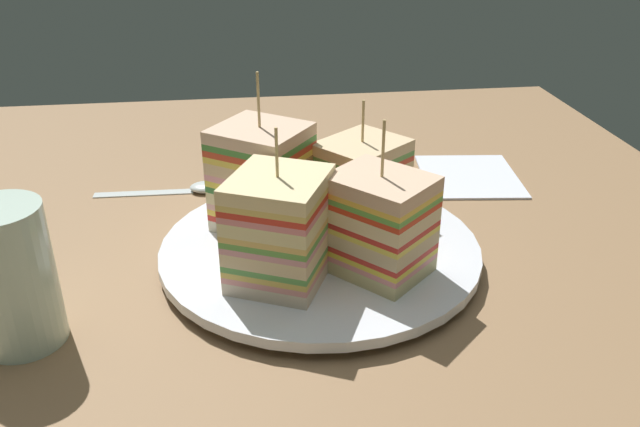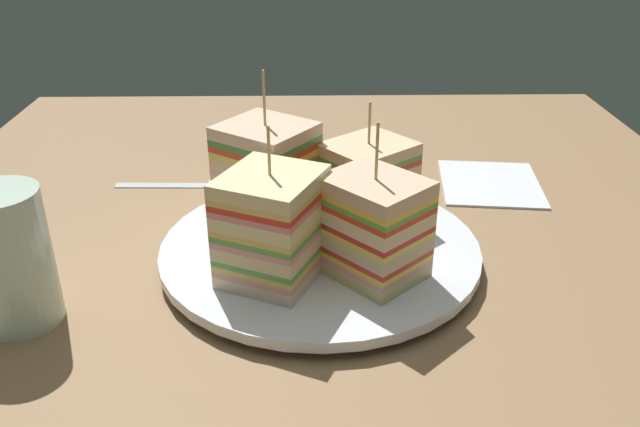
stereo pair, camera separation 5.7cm
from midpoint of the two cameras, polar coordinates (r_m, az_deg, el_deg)
The scene contains 9 objects.
ground_plane at distance 59.29cm, azimuth 2.74°, elevation -4.85°, with size 101.18×86.69×1.80cm, color #916D4A.
plate at distance 58.32cm, azimuth 2.78°, elevation -3.27°, with size 28.22×28.22×1.64cm.
sandwich_wedge_0 at distance 59.56cm, azimuth -1.89°, elevation 3.29°, with size 10.07×10.21×14.46cm.
sandwich_wedge_1 at distance 51.31cm, azimuth -1.06°, elevation -1.23°, with size 9.77×9.43×12.79cm.
sandwich_wedge_2 at distance 52.24cm, azimuth 7.75°, elevation -1.29°, with size 9.74×9.66×12.93cm.
sandwich_wedge_3 at distance 60.75cm, azimuth 6.78°, elevation 2.61°, with size 9.65×9.84×11.54cm.
spoon at distance 73.30cm, azimuth -7.53°, elevation 2.61°, with size 2.70×13.96×1.00cm.
napkin at distance 76.39cm, azimuth 16.69°, elevation 2.57°, with size 12.19×10.74×0.50cm, color silver.
drinking_glass at distance 52.68cm, azimuth -22.46°, elevation -4.46°, with size 6.01×6.01×10.87cm.
Camera 2 is at (-50.51, 0.95, 30.27)cm, focal length 36.76 mm.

